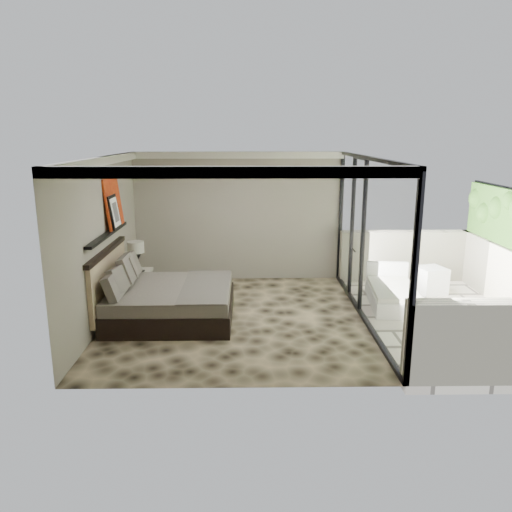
{
  "coord_description": "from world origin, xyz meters",
  "views": [
    {
      "loc": [
        0.22,
        -8.3,
        3.16
      ],
      "look_at": [
        0.36,
        0.4,
        1.03
      ],
      "focal_mm": 35.0,
      "sensor_mm": 36.0,
      "label": 1
    }
  ],
  "objects_px": {
    "bed": "(165,299)",
    "lounger": "(392,294)",
    "table_lamp": "(136,252)",
    "nightstand": "(139,283)",
    "ottoman": "(430,280)"
  },
  "relations": [
    {
      "from": "bed",
      "to": "table_lamp",
      "type": "bearing_deg",
      "value": 120.68
    },
    {
      "from": "bed",
      "to": "lounger",
      "type": "relative_size",
      "value": 1.25
    },
    {
      "from": "table_lamp",
      "to": "ottoman",
      "type": "relative_size",
      "value": 1.12
    },
    {
      "from": "bed",
      "to": "nightstand",
      "type": "bearing_deg",
      "value": 119.82
    },
    {
      "from": "table_lamp",
      "to": "ottoman",
      "type": "bearing_deg",
      "value": 1.06
    },
    {
      "from": "nightstand",
      "to": "ottoman",
      "type": "xyz_separation_m",
      "value": [
        5.92,
        0.09,
        0.01
      ]
    },
    {
      "from": "table_lamp",
      "to": "lounger",
      "type": "xyz_separation_m",
      "value": [
        4.95,
        -0.6,
        -0.7
      ]
    },
    {
      "from": "table_lamp",
      "to": "nightstand",
      "type": "bearing_deg",
      "value": 54.48
    },
    {
      "from": "bed",
      "to": "lounger",
      "type": "bearing_deg",
      "value": 9.22
    },
    {
      "from": "bed",
      "to": "table_lamp",
      "type": "distance_m",
      "value": 1.59
    },
    {
      "from": "table_lamp",
      "to": "ottoman",
      "type": "xyz_separation_m",
      "value": [
        5.93,
        0.11,
        -0.63
      ]
    },
    {
      "from": "nightstand",
      "to": "lounger",
      "type": "height_order",
      "value": "lounger"
    },
    {
      "from": "nightstand",
      "to": "ottoman",
      "type": "bearing_deg",
      "value": 9.97
    },
    {
      "from": "nightstand",
      "to": "table_lamp",
      "type": "distance_m",
      "value": 0.64
    },
    {
      "from": "ottoman",
      "to": "lounger",
      "type": "height_order",
      "value": "lounger"
    }
  ]
}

